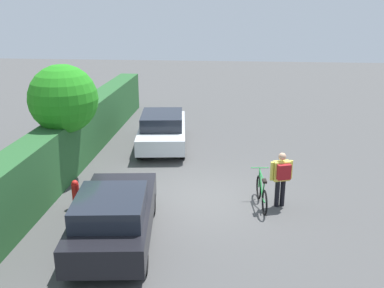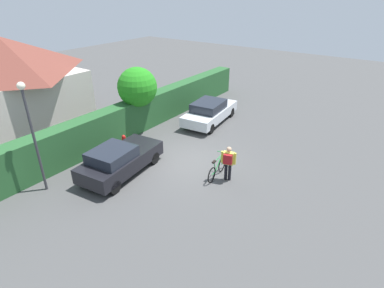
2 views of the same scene
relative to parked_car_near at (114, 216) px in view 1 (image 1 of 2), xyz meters
The scene contains 8 objects.
ground_plane 3.17m from the parked_car_near, 34.87° to the right, with size 60.00×60.00×0.00m, color #484848.
hedge_row 3.71m from the parked_car_near, 46.78° to the left, with size 21.72×0.90×1.79m, color #26572C.
parked_car_near is the anchor object (origin of this frame).
parked_car_far 7.13m from the parked_car_near, ahead, with size 4.44×2.19×1.35m.
bicycle 4.17m from the parked_car_near, 57.32° to the right, with size 1.67×0.50×0.95m.
person_rider 4.61m from the parked_car_near, 60.53° to the right, with size 0.45×0.61×1.55m.
tree_kerbside 4.90m from the parked_car_near, 33.14° to the left, with size 2.10×2.10×3.60m.
fire_hydrant 2.28m from the parked_car_near, 42.32° to the left, with size 0.20×0.20×0.81m.
Camera 1 is at (-11.26, -0.83, 5.38)m, focal length 40.62 mm.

